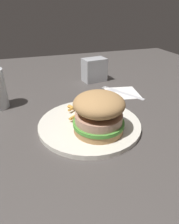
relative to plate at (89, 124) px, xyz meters
The scene contains 7 objects.
ground_plane 0.03m from the plate, 145.51° to the right, with size 1.60×1.60×0.00m, color #47423F.
plate is the anchor object (origin of this frame).
sandwich 0.07m from the plate, 12.65° to the left, with size 0.12×0.12×0.10m.
fries_pile 0.06m from the plate, 167.16° to the right, with size 0.09×0.06×0.01m.
napkin 0.25m from the plate, 133.53° to the left, with size 0.11×0.11×0.00m, color white.
fork 0.25m from the plate, 133.88° to the left, with size 0.16×0.10×0.00m.
napkin_dispenser 0.35m from the plate, 158.52° to the left, with size 0.09×0.06×0.09m, color #B7BABF.
Camera 1 is at (0.45, -0.12, 0.28)m, focal length 32.34 mm.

